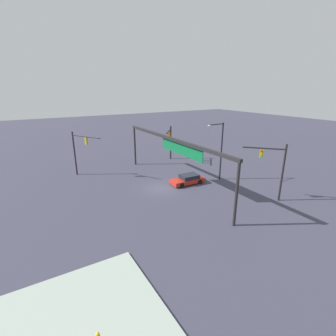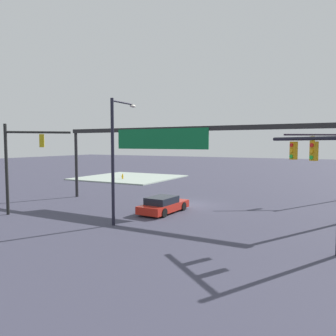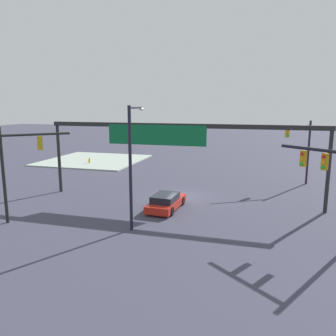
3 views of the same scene
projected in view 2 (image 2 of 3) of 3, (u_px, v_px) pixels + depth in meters
ground_plane at (190, 204)px, 27.55m from camera, size 182.51×182.51×0.00m
sidewalk_corner at (129, 177)px, 48.55m from camera, size 13.09×12.93×0.15m
traffic_signal_near_corner at (322, 168)px, 15.73m from camera, size 3.66×3.05×5.85m
traffic_signal_opposite_side at (20, 156)px, 23.62m from camera, size 3.37×3.22×6.48m
traffic_signal_cross_street at (328, 153)px, 29.10m from camera, size 4.51×2.79×6.35m
streetlamp_curved_arm at (116, 151)px, 20.53m from camera, size 0.36×2.77×7.85m
overhead_sign_gantry at (177, 139)px, 26.06m from camera, size 22.80×0.43×6.40m
sedan_car_approaching at (163, 205)px, 24.29m from camera, size 2.15×4.59×1.21m
fire_hydrant_on_curb at (123, 176)px, 46.00m from camera, size 0.33×0.22×0.71m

